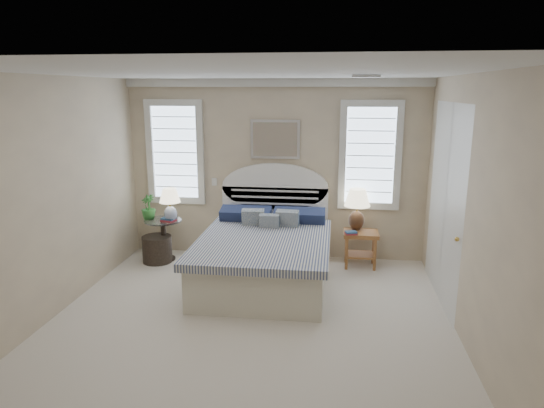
{
  "coord_description": "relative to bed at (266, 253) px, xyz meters",
  "views": [
    {
      "loc": [
        0.9,
        -4.71,
        2.54
      ],
      "look_at": [
        0.15,
        1.0,
        1.18
      ],
      "focal_mm": 32.0,
      "sensor_mm": 36.0,
      "label": 1
    }
  ],
  "objects": [
    {
      "name": "floor",
      "position": [
        0.0,
        -1.46,
        -0.39
      ],
      "size": [
        4.5,
        5.0,
        0.01
      ],
      "primitive_type": "cube",
      "color": "beige",
      "rests_on": "ground"
    },
    {
      "name": "ceiling",
      "position": [
        0.0,
        -1.46,
        2.31
      ],
      "size": [
        4.5,
        5.0,
        0.01
      ],
      "primitive_type": "cube",
      "color": "silver",
      "rests_on": "wall_back"
    },
    {
      "name": "wall_back",
      "position": [
        0.0,
        1.04,
        0.96
      ],
      "size": [
        4.5,
        0.02,
        2.7
      ],
      "primitive_type": "cube",
      "color": "beige",
      "rests_on": "floor"
    },
    {
      "name": "wall_left",
      "position": [
        -2.25,
        -1.46,
        0.96
      ],
      "size": [
        0.02,
        5.0,
        2.7
      ],
      "primitive_type": "cube",
      "color": "beige",
      "rests_on": "floor"
    },
    {
      "name": "wall_right",
      "position": [
        2.25,
        -1.46,
        0.96
      ],
      "size": [
        0.02,
        5.0,
        2.7
      ],
      "primitive_type": "cube",
      "color": "beige",
      "rests_on": "floor"
    },
    {
      "name": "crown_molding",
      "position": [
        0.0,
        1.0,
        2.25
      ],
      "size": [
        4.5,
        0.08,
        0.12
      ],
      "primitive_type": "cube",
      "color": "silver",
      "rests_on": "wall_back"
    },
    {
      "name": "hvac_vent",
      "position": [
        1.2,
        -0.66,
        2.29
      ],
      "size": [
        0.3,
        0.2,
        0.02
      ],
      "primitive_type": "cube",
      "color": "#B2B2B2",
      "rests_on": "ceiling"
    },
    {
      "name": "switch_plate",
      "position": [
        -0.95,
        1.03,
        0.76
      ],
      "size": [
        0.08,
        0.01,
        0.12
      ],
      "primitive_type": "cube",
      "color": "silver",
      "rests_on": "wall_back"
    },
    {
      "name": "window_left",
      "position": [
        -1.55,
        1.02,
        1.21
      ],
      "size": [
        0.9,
        0.06,
        1.6
      ],
      "primitive_type": "cube",
      "color": "#ACC1DA",
      "rests_on": "wall_back"
    },
    {
      "name": "window_right",
      "position": [
        1.4,
        1.02,
        1.21
      ],
      "size": [
        0.9,
        0.06,
        1.6
      ],
      "primitive_type": "cube",
      "color": "#ACC1DA",
      "rests_on": "wall_back"
    },
    {
      "name": "painting",
      "position": [
        0.0,
        1.0,
        1.43
      ],
      "size": [
        0.74,
        0.04,
        0.58
      ],
      "primitive_type": "cube",
      "color": "silver",
      "rests_on": "wall_back"
    },
    {
      "name": "closet_door",
      "position": [
        2.23,
        -0.26,
        0.81
      ],
      "size": [
        0.02,
        1.8,
        2.4
      ],
      "primitive_type": "cube",
      "color": "silver",
      "rests_on": "floor"
    },
    {
      "name": "bed",
      "position": [
        0.0,
        0.0,
        0.0
      ],
      "size": [
        1.72,
        2.28,
        1.47
      ],
      "color": "beige",
      "rests_on": "floor"
    },
    {
      "name": "side_table_left",
      "position": [
        -1.65,
        0.59,
        0.0
      ],
      "size": [
        0.56,
        0.56,
        0.63
      ],
      "color": "black",
      "rests_on": "floor"
    },
    {
      "name": "nightstand_right",
      "position": [
        1.3,
        0.69,
        0.0
      ],
      "size": [
        0.5,
        0.4,
        0.53
      ],
      "color": "#9D6733",
      "rests_on": "floor"
    },
    {
      "name": "floor_pot",
      "position": [
        -1.73,
        0.49,
        -0.19
      ],
      "size": [
        0.58,
        0.58,
        0.4
      ],
      "primitive_type": "cylinder",
      "rotation": [
        0.0,
        0.0,
        -0.41
      ],
      "color": "black",
      "rests_on": "floor"
    },
    {
      "name": "lamp_left",
      "position": [
        -1.5,
        0.54,
        0.55
      ],
      "size": [
        0.38,
        0.38,
        0.5
      ],
      "rotation": [
        0.0,
        0.0,
        -0.27
      ],
      "color": "silver",
      "rests_on": "side_table_left"
    },
    {
      "name": "lamp_right",
      "position": [
        1.23,
        0.81,
        0.52
      ],
      "size": [
        0.49,
        0.49,
        0.62
      ],
      "rotation": [
        0.0,
        0.0,
        0.39
      ],
      "color": "black",
      "rests_on": "nightstand_right"
    },
    {
      "name": "potted_plant",
      "position": [
        -1.87,
        0.6,
        0.43
      ],
      "size": [
        0.27,
        0.27,
        0.38
      ],
      "primitive_type": "imported",
      "rotation": [
        0.0,
        0.0,
        -0.32
      ],
      "color": "#2F6C2B",
      "rests_on": "side_table_left"
    },
    {
      "name": "books_left",
      "position": [
        -1.54,
        0.53,
        0.27
      ],
      "size": [
        0.24,
        0.21,
        0.06
      ],
      "rotation": [
        0.0,
        0.0,
        -0.35
      ],
      "color": "maroon",
      "rests_on": "side_table_left"
    },
    {
      "name": "books_right",
      "position": [
        1.15,
        0.54,
        0.17
      ],
      "size": [
        0.19,
        0.17,
        0.04
      ],
      "rotation": [
        0.0,
        0.0,
        0.33
      ],
      "color": "maroon",
      "rests_on": "nightstand_right"
    }
  ]
}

